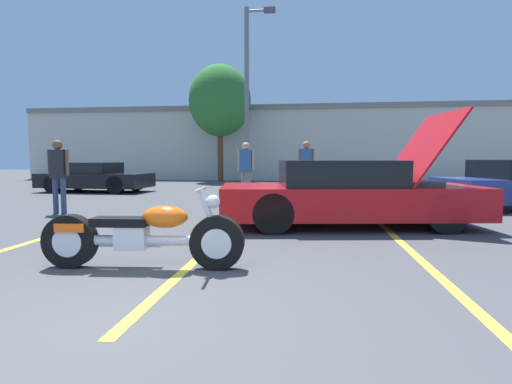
# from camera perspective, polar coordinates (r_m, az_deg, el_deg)

# --- Properties ---
(ground_plane) EXTENTS (80.00, 80.00, 0.00)m
(ground_plane) POSITION_cam_1_polar(r_m,az_deg,el_deg) (3.33, -20.09, -18.16)
(ground_plane) COLOR #474749
(parking_stripe_foreground) EXTENTS (0.12, 5.63, 0.01)m
(parking_stripe_foreground) POSITION_cam_1_polar(r_m,az_deg,el_deg) (6.93, -30.44, -6.51)
(parking_stripe_foreground) COLOR yellow
(parking_stripe_foreground) RESTS_ON ground
(parking_stripe_middle) EXTENTS (0.12, 5.63, 0.01)m
(parking_stripe_middle) POSITION_cam_1_polar(r_m,az_deg,el_deg) (5.67, -7.07, -8.27)
(parking_stripe_middle) COLOR yellow
(parking_stripe_middle) RESTS_ON ground
(parking_stripe_back) EXTENTS (0.12, 5.63, 0.01)m
(parking_stripe_back) POSITION_cam_1_polar(r_m,az_deg,el_deg) (5.68, 22.03, -8.57)
(parking_stripe_back) COLOR yellow
(parking_stripe_back) RESTS_ON ground
(far_building) EXTENTS (32.00, 4.20, 4.40)m
(far_building) POSITION_cam_1_polar(r_m,az_deg,el_deg) (25.24, 4.18, 7.17)
(far_building) COLOR beige
(far_building) RESTS_ON ground
(light_pole) EXTENTS (1.21, 0.28, 7.15)m
(light_pole) POSITION_cam_1_polar(r_m,az_deg,el_deg) (16.24, -1.03, 14.25)
(light_pole) COLOR slate
(light_pole) RESTS_ON ground
(tree_background) EXTENTS (3.42, 3.42, 6.45)m
(tree_background) POSITION_cam_1_polar(r_m,az_deg,el_deg) (22.69, -5.17, 12.84)
(tree_background) COLOR brown
(tree_background) RESTS_ON ground
(motorcycle) EXTENTS (2.38, 0.70, 0.95)m
(motorcycle) POSITION_cam_1_polar(r_m,az_deg,el_deg) (4.86, -15.86, -6.00)
(motorcycle) COLOR black
(motorcycle) RESTS_ON ground
(show_car_hood_open) EXTENTS (4.99, 2.53, 2.15)m
(show_car_hood_open) POSITION_cam_1_polar(r_m,az_deg,el_deg) (7.77, 13.11, -0.26)
(show_car_hood_open) COLOR red
(show_car_hood_open) RESTS_ON ground
(parked_car_left_row) EXTENTS (4.20, 1.98, 1.13)m
(parked_car_left_row) POSITION_cam_1_polar(r_m,az_deg,el_deg) (16.63, -22.03, 1.91)
(parked_car_left_row) COLOR black
(parked_car_left_row) RESTS_ON ground
(spectator_near_motorcycle) EXTENTS (0.52, 0.24, 1.79)m
(spectator_near_motorcycle) POSITION_cam_1_polar(r_m,az_deg,el_deg) (12.53, -1.46, 3.83)
(spectator_near_motorcycle) COLOR gray
(spectator_near_motorcycle) RESTS_ON ground
(spectator_by_show_car) EXTENTS (0.52, 0.24, 1.83)m
(spectator_by_show_car) POSITION_cam_1_polar(r_m,az_deg,el_deg) (12.63, 7.18, 3.92)
(spectator_by_show_car) COLOR brown
(spectator_by_show_car) RESTS_ON ground
(spectator_midground) EXTENTS (0.52, 0.22, 1.71)m
(spectator_midground) POSITION_cam_1_polar(r_m,az_deg,el_deg) (10.31, -26.39, 2.84)
(spectator_midground) COLOR #38476B
(spectator_midground) RESTS_ON ground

